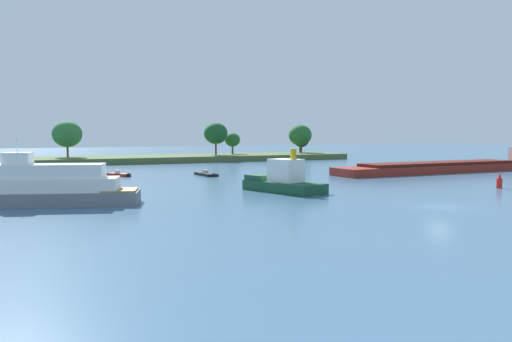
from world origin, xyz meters
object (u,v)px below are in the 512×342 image
at_px(small_motorboat, 206,174).
at_px(white_riverboat, 42,187).
at_px(tugboat, 283,181).
at_px(fishing_skiff, 119,175).
at_px(channel_buoy_red, 499,182).
at_px(cargo_barge, 449,166).

xyz_separation_m(small_motorboat, white_riverboat, (-24.61, -24.74, 1.46)).
distance_m(white_riverboat, tugboat, 25.53).
height_order(fishing_skiff, channel_buoy_red, channel_buoy_red).
bearing_deg(cargo_barge, tugboat, -160.09).
relative_size(fishing_skiff, white_riverboat, 0.23).
height_order(fishing_skiff, cargo_barge, cargo_barge).
relative_size(small_motorboat, white_riverboat, 0.33).
xyz_separation_m(fishing_skiff, white_riverboat, (-11.92, -29.06, 1.43)).
distance_m(cargo_barge, white_riverboat, 66.51).
bearing_deg(fishing_skiff, white_riverboat, -112.31).
bearing_deg(small_motorboat, fishing_skiff, 161.17).
bearing_deg(fishing_skiff, small_motorboat, -18.83).
xyz_separation_m(cargo_barge, channel_buoy_red, (-13.66, -21.94, -0.12)).
bearing_deg(tugboat, small_motorboat, 92.16).
distance_m(fishing_skiff, channel_buoy_red, 53.51).
bearing_deg(channel_buoy_red, small_motorboat, 129.73).
bearing_deg(channel_buoy_red, cargo_barge, 58.10).
xyz_separation_m(white_riverboat, tugboat, (25.52, 0.43, -0.43)).
relative_size(white_riverboat, tugboat, 1.67).
distance_m(white_riverboat, channel_buoy_red, 51.72).
xyz_separation_m(fishing_skiff, small_motorboat, (12.69, -4.33, -0.03)).
height_order(cargo_barge, channel_buoy_red, cargo_barge).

